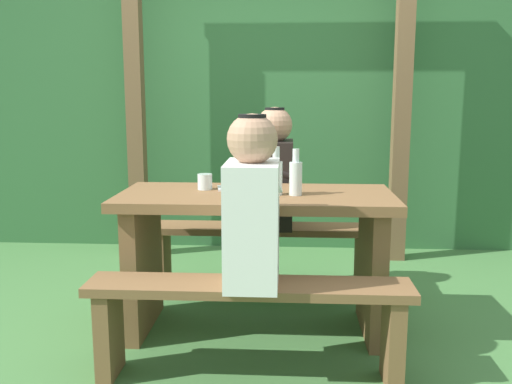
{
  "coord_description": "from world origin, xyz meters",
  "views": [
    {
      "loc": [
        0.17,
        -2.82,
        1.24
      ],
      "look_at": [
        0.0,
        0.0,
        0.74
      ],
      "focal_mm": 39.46,
      "sensor_mm": 36.0,
      "label": 1
    }
  ],
  "objects_px": {
    "cell_phone": "(224,188)",
    "bottle_right": "(296,176)",
    "picnic_table": "(256,238)",
    "bottle_left": "(276,175)",
    "bench_far": "(261,245)",
    "drinking_glass": "(205,182)",
    "person_white_shirt": "(252,207)",
    "bench_near": "(249,311)",
    "person_black_coat": "(274,172)"
  },
  "relations": [
    {
      "from": "person_white_shirt",
      "to": "bottle_left",
      "type": "distance_m",
      "value": 0.49
    },
    {
      "from": "picnic_table",
      "to": "person_white_shirt",
      "type": "height_order",
      "value": "person_white_shirt"
    },
    {
      "from": "picnic_table",
      "to": "bench_near",
      "type": "relative_size",
      "value": 1.0
    },
    {
      "from": "picnic_table",
      "to": "drinking_glass",
      "type": "relative_size",
      "value": 16.92
    },
    {
      "from": "bench_far",
      "to": "cell_phone",
      "type": "relative_size",
      "value": 10.0
    },
    {
      "from": "person_white_shirt",
      "to": "bottle_right",
      "type": "bearing_deg",
      "value": 68.76
    },
    {
      "from": "picnic_table",
      "to": "bench_near",
      "type": "xyz_separation_m",
      "value": [
        0.0,
        -0.53,
        -0.19
      ]
    },
    {
      "from": "bottle_left",
      "to": "bottle_right",
      "type": "distance_m",
      "value": 0.1
    },
    {
      "from": "picnic_table",
      "to": "cell_phone",
      "type": "height_order",
      "value": "cell_phone"
    },
    {
      "from": "bench_near",
      "to": "bottle_right",
      "type": "relative_size",
      "value": 6.02
    },
    {
      "from": "bench_near",
      "to": "bench_far",
      "type": "height_order",
      "value": "same"
    },
    {
      "from": "bottle_left",
      "to": "bottle_right",
      "type": "xyz_separation_m",
      "value": [
        0.1,
        -0.0,
        -0.0
      ]
    },
    {
      "from": "picnic_table",
      "to": "bench_far",
      "type": "distance_m",
      "value": 0.56
    },
    {
      "from": "bench_far",
      "to": "bench_near",
      "type": "bearing_deg",
      "value": -90.0
    },
    {
      "from": "picnic_table",
      "to": "bench_far",
      "type": "bearing_deg",
      "value": 90.0
    },
    {
      "from": "bench_far",
      "to": "person_white_shirt",
      "type": "height_order",
      "value": "person_white_shirt"
    },
    {
      "from": "picnic_table",
      "to": "person_white_shirt",
      "type": "bearing_deg",
      "value": -88.32
    },
    {
      "from": "drinking_glass",
      "to": "bench_near",
      "type": "bearing_deg",
      "value": -66.0
    },
    {
      "from": "person_black_coat",
      "to": "bottle_right",
      "type": "distance_m",
      "value": 0.59
    },
    {
      "from": "person_white_shirt",
      "to": "person_black_coat",
      "type": "relative_size",
      "value": 1.0
    },
    {
      "from": "person_black_coat",
      "to": "cell_phone",
      "type": "xyz_separation_m",
      "value": [
        -0.25,
        -0.42,
        -0.03
      ]
    },
    {
      "from": "bottle_left",
      "to": "cell_phone",
      "type": "xyz_separation_m",
      "value": [
        -0.28,
        0.15,
        -0.09
      ]
    },
    {
      "from": "person_white_shirt",
      "to": "bottle_right",
      "type": "relative_size",
      "value": 3.09
    },
    {
      "from": "bench_near",
      "to": "bench_far",
      "type": "xyz_separation_m",
      "value": [
        0.0,
        1.05,
        0.0
      ]
    },
    {
      "from": "drinking_glass",
      "to": "bottle_right",
      "type": "bearing_deg",
      "value": -16.43
    },
    {
      "from": "person_white_shirt",
      "to": "cell_phone",
      "type": "relative_size",
      "value": 5.14
    },
    {
      "from": "person_black_coat",
      "to": "bottle_right",
      "type": "bearing_deg",
      "value": -78.02
    },
    {
      "from": "bottle_left",
      "to": "drinking_glass",
      "type": "bearing_deg",
      "value": 159.89
    },
    {
      "from": "bench_far",
      "to": "cell_phone",
      "type": "xyz_separation_m",
      "value": [
        -0.17,
        -0.42,
        0.43
      ]
    },
    {
      "from": "cell_phone",
      "to": "bottle_right",
      "type": "bearing_deg",
      "value": -31.2
    },
    {
      "from": "picnic_table",
      "to": "cell_phone",
      "type": "bearing_deg",
      "value": 148.85
    },
    {
      "from": "person_white_shirt",
      "to": "drinking_glass",
      "type": "height_order",
      "value": "person_white_shirt"
    },
    {
      "from": "bottle_right",
      "to": "cell_phone",
      "type": "relative_size",
      "value": 1.66
    },
    {
      "from": "bench_near",
      "to": "person_white_shirt",
      "type": "height_order",
      "value": "person_white_shirt"
    },
    {
      "from": "picnic_table",
      "to": "bottle_right",
      "type": "relative_size",
      "value": 6.02
    },
    {
      "from": "bench_far",
      "to": "cell_phone",
      "type": "height_order",
      "value": "cell_phone"
    },
    {
      "from": "person_white_shirt",
      "to": "person_black_coat",
      "type": "bearing_deg",
      "value": 86.49
    },
    {
      "from": "picnic_table",
      "to": "bottle_right",
      "type": "distance_m",
      "value": 0.39
    },
    {
      "from": "bench_far",
      "to": "bottle_left",
      "type": "height_order",
      "value": "bottle_left"
    },
    {
      "from": "picnic_table",
      "to": "person_white_shirt",
      "type": "relative_size",
      "value": 1.95
    },
    {
      "from": "picnic_table",
      "to": "bottle_left",
      "type": "xyz_separation_m",
      "value": [
        0.1,
        -0.04,
        0.33
      ]
    },
    {
      "from": "picnic_table",
      "to": "person_black_coat",
      "type": "xyz_separation_m",
      "value": [
        0.08,
        0.52,
        0.27
      ]
    },
    {
      "from": "bottle_left",
      "to": "cell_phone",
      "type": "relative_size",
      "value": 1.73
    },
    {
      "from": "drinking_glass",
      "to": "bottle_right",
      "type": "xyz_separation_m",
      "value": [
        0.48,
        -0.14,
        0.05
      ]
    },
    {
      "from": "person_white_shirt",
      "to": "drinking_glass",
      "type": "xyz_separation_m",
      "value": [
        -0.29,
        0.62,
        0.01
      ]
    },
    {
      "from": "bottle_left",
      "to": "picnic_table",
      "type": "bearing_deg",
      "value": 156.37
    },
    {
      "from": "picnic_table",
      "to": "bottle_left",
      "type": "relative_size",
      "value": 5.77
    },
    {
      "from": "bench_far",
      "to": "bottle_right",
      "type": "bearing_deg",
      "value": -70.72
    },
    {
      "from": "bench_near",
      "to": "bottle_left",
      "type": "height_order",
      "value": "bottle_left"
    },
    {
      "from": "bench_far",
      "to": "bottle_left",
      "type": "xyz_separation_m",
      "value": [
        0.1,
        -0.57,
        0.52
      ]
    }
  ]
}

